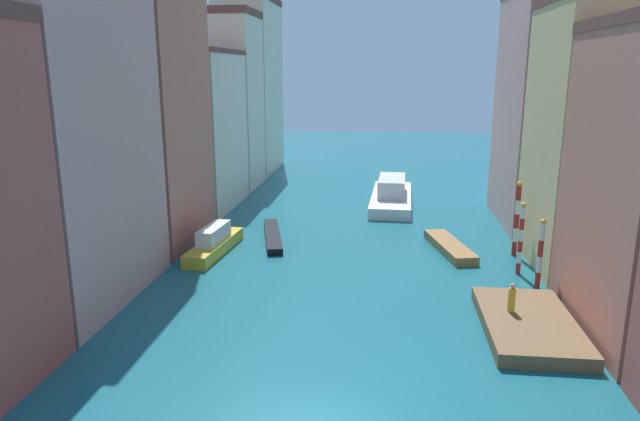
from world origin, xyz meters
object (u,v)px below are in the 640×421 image
Objects in this scene: person_on_dock at (512,298)px; mooring_pole_0 at (540,253)px; gondola_black at (273,236)px; motorboat_0 at (449,247)px; vaporetto_white at (391,195)px; waterfront_dock at (528,324)px; mooring_pole_1 at (521,238)px; mooring_pole_2 at (517,218)px; motorboat_1 at (214,243)px.

person_on_dock is 5.91m from mooring_pole_0.
gondola_black is (-14.86, 13.33, -1.11)m from person_on_dock.
motorboat_0 is (13.07, -1.41, 0.05)m from gondola_black.
mooring_pole_0 is 22.46m from vaporetto_white.
gondola_black is at bearing -125.46° from vaporetto_white.
waterfront_dock is 0.63× the size of vaporetto_white.
mooring_pole_1 is at bearing 75.15° from person_on_dock.
mooring_pole_2 is (2.56, 11.44, 1.30)m from person_on_dock.
motorboat_1 is at bearing -174.93° from mooring_pole_2.
person_on_dock is 0.32× the size of mooring_pole_1.
person_on_dock is 0.19× the size of motorboat_1.
gondola_black is (-17.47, 8.09, -1.90)m from mooring_pole_0.
vaporetto_white is 15.61m from gondola_black.
waterfront_dock reaches higher than motorboat_0.
waterfront_dock is 1.73× the size of mooring_pole_1.
mooring_pole_0 reaches higher than person_on_dock.
gondola_black is at bearing 137.91° from waterfront_dock.
mooring_pole_2 is at bearing -6.19° from gondola_black.
mooring_pole_0 is at bearing -56.59° from motorboat_0.
mooring_pole_0 reaches higher than motorboat_1.
waterfront_dock reaches higher than gondola_black.
mooring_pole_2 is (1.84, 12.18, 2.33)m from waterfront_dock.
waterfront_dock is 5.33× the size of person_on_dock.
mooring_pole_2 is at bearing 5.07° from motorboat_1.
vaporetto_white reaches higher than person_on_dock.
mooring_pole_2 is 16.91m from vaporetto_white.
person_on_dock is 0.18× the size of gondola_black.
motorboat_1 is (-19.01, 10.33, 0.39)m from waterfront_dock.
motorboat_0 is (-1.79, 11.92, -1.05)m from person_on_dock.
person_on_dock is at bearing -41.89° from gondola_black.
waterfront_dock is 21.64m from motorboat_1.
motorboat_0 is at bearing 101.22° from waterfront_dock.
mooring_pole_1 is 0.36× the size of vaporetto_white.
waterfront_dock is at bearing -107.57° from mooring_pole_0.
mooring_pole_0 is 0.59× the size of motorboat_0.
person_on_dock is at bearing -116.52° from mooring_pole_0.
motorboat_0 is at bearing -74.10° from vaporetto_white.
gondola_black is at bearing 161.29° from mooring_pole_1.
mooring_pole_2 reaches higher than person_on_dock.
gondola_black is (-15.58, 14.07, -0.08)m from waterfront_dock.
waterfront_dock is 1.46m from person_on_dock.
vaporetto_white is at bearing 52.81° from motorboat_1.
vaporetto_white is 1.66× the size of motorboat_1.
mooring_pole_1 is 20.06m from vaporetto_white.
mooring_pole_0 is (2.62, 5.24, 0.79)m from person_on_dock.
mooring_pole_1 is 17.94m from gondola_black.
vaporetto_white is at bearing 103.71° from waterfront_dock.
mooring_pole_2 is at bearing 81.90° from mooring_pole_1.
mooring_pole_2 is 0.73× the size of motorboat_0.
mooring_pole_1 is (2.02, 7.61, 1.00)m from person_on_dock.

